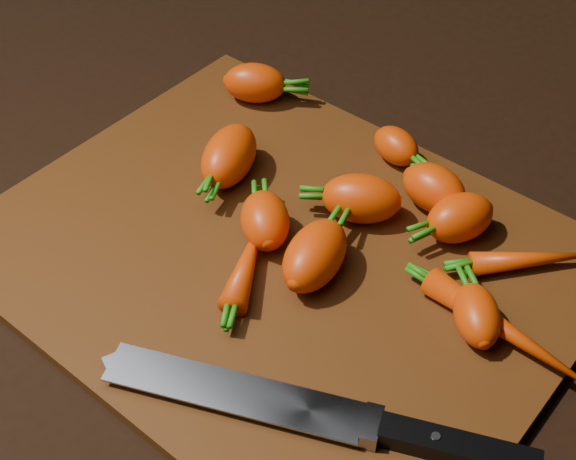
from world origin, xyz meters
The scene contains 15 objects.
ground centered at (0.00, 0.00, -0.01)m, with size 2.00×2.00×0.01m, color black.
cutting_board centered at (0.00, 0.00, 0.01)m, with size 0.50×0.40×0.01m, color #4D260B.
carrot_0 centered at (-0.17, 0.16, 0.03)m, with size 0.07×0.04×0.04m, color #ED3A00.
carrot_1 centered at (-0.02, 0.00, 0.03)m, with size 0.06×0.04×0.04m, color #ED3A00.
carrot_2 centered at (-0.10, 0.05, 0.04)m, with size 0.08×0.05×0.05m, color #ED3A00.
carrot_3 centered at (0.04, 0.00, 0.04)m, with size 0.08×0.05×0.05m, color #ED3A00.
carrot_4 centered at (0.03, 0.08, 0.03)m, with size 0.07×0.04×0.04m, color #ED3A00.
carrot_5 centered at (0.01, 0.17, 0.03)m, with size 0.05×0.03×0.03m, color #ED3A00.
carrot_6 centered at (0.17, 0.03, 0.03)m, with size 0.06×0.04×0.04m, color #ED3A00.
carrot_7 centered at (0.18, 0.12, 0.02)m, with size 0.10×0.02×0.02m, color #ED3A00.
carrot_8 centered at (0.19, 0.04, 0.02)m, with size 0.14×0.02×0.02m, color #ED3A00.
carrot_9 centered at (0.00, -0.04, 0.02)m, with size 0.10×0.03×0.03m, color #ED3A00.
carrot_10 centered at (0.07, 0.13, 0.03)m, with size 0.06×0.04×0.04m, color #ED3A00.
carrot_11 centered at (0.11, 0.11, 0.03)m, with size 0.06×0.04×0.04m, color #ED3A00.
knife centered at (0.09, -0.13, 0.02)m, with size 0.30×0.15×0.02m.
Camera 1 is at (0.31, -0.37, 0.52)m, focal length 50.00 mm.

